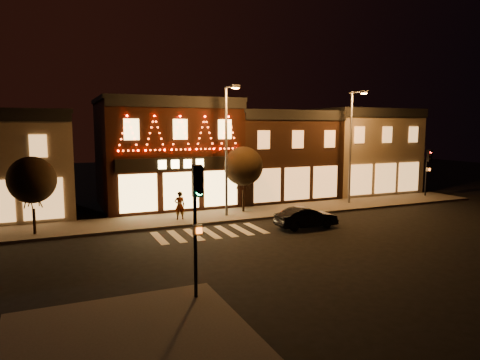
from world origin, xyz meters
TOP-DOWN VIEW (x-y plane):
  - ground at (0.00, 0.00)m, footprint 120.00×120.00m
  - sidewalk_far at (2.00, 8.00)m, footprint 44.00×4.00m
  - sidewalk_near at (-6.50, -7.50)m, footprint 7.00×7.00m
  - building_pulp at (0.00, 13.98)m, footprint 10.20×8.34m
  - building_right_a at (9.50, 13.99)m, footprint 9.20×8.28m
  - building_right_b at (18.50, 13.99)m, footprint 9.20×8.28m
  - traffic_signal_near at (-3.78, -5.30)m, footprint 0.37×0.50m
  - traffic_signal_far at (21.83, 8.42)m, footprint 0.33×0.46m
  - streetlamp_mid at (2.50, 7.37)m, footprint 0.56×1.99m
  - streetlamp_right at (13.31, 8.09)m, footprint 0.65×2.01m
  - tree_left at (-9.35, 7.22)m, footprint 2.63×2.63m
  - tree_right at (4.16, 8.49)m, footprint 2.78×2.78m
  - dark_sedan at (5.88, 2.87)m, footprint 3.89×1.44m
  - pedestrian at (-0.77, 7.66)m, footprint 0.73×0.54m

SIDE VIEW (x-z plane):
  - ground at x=0.00m, z-range 0.00..0.00m
  - sidewalk_far at x=2.00m, z-range 0.00..0.15m
  - sidewalk_near at x=-6.50m, z-range 0.00..0.15m
  - dark_sedan at x=5.88m, z-range 0.00..1.27m
  - pedestrian at x=-0.77m, z-range 0.15..2.00m
  - traffic_signal_far at x=21.83m, z-range 1.02..5.10m
  - tree_left at x=-9.35m, z-range 1.03..5.42m
  - tree_right at x=4.16m, z-range 1.08..5.72m
  - traffic_signal_near at x=-3.78m, z-range 1.12..5.88m
  - building_right_a at x=9.50m, z-range 0.01..7.51m
  - building_right_b at x=18.50m, z-range 0.01..7.81m
  - building_pulp at x=0.00m, z-range 0.01..8.31m
  - streetlamp_mid at x=2.50m, z-range 0.91..9.60m
  - streetlamp_right at x=13.31m, z-range 0.91..9.65m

